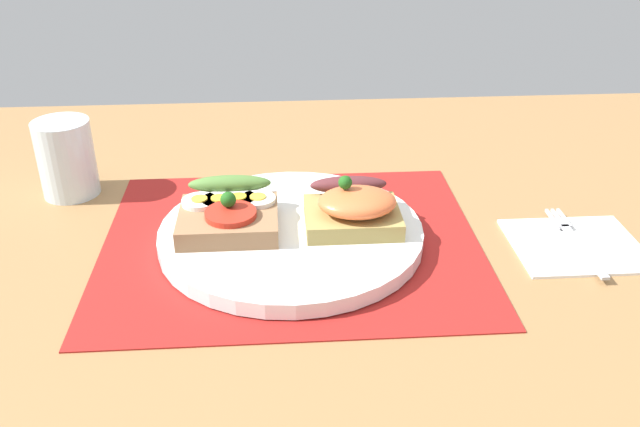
% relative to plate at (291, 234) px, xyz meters
% --- Properties ---
extents(ground_plane, '(1.20, 0.90, 0.03)m').
position_rel_plate_xyz_m(ground_plane, '(0.00, 0.00, -0.03)').
color(ground_plane, olive).
extents(placemat, '(0.39, 0.33, 0.00)m').
position_rel_plate_xyz_m(placemat, '(0.00, 0.00, -0.01)').
color(placemat, maroon).
rests_on(placemat, ground_plane).
extents(plate, '(0.27, 0.27, 0.02)m').
position_rel_plate_xyz_m(plate, '(0.00, 0.00, 0.00)').
color(plate, white).
rests_on(plate, placemat).
extents(sandwich_egg_tomato, '(0.10, 0.10, 0.04)m').
position_rel_plate_xyz_m(sandwich_egg_tomato, '(-0.06, 0.01, 0.02)').
color(sandwich_egg_tomato, '#956C49').
rests_on(sandwich_egg_tomato, plate).
extents(sandwich_salmon, '(0.10, 0.09, 0.06)m').
position_rel_plate_xyz_m(sandwich_salmon, '(0.06, 0.00, 0.03)').
color(sandwich_salmon, '#A38E4C').
rests_on(sandwich_salmon, plate).
extents(napkin, '(0.13, 0.11, 0.01)m').
position_rel_plate_xyz_m(napkin, '(0.29, -0.03, -0.01)').
color(napkin, white).
rests_on(napkin, ground_plane).
extents(fork, '(0.02, 0.14, 0.00)m').
position_rel_plate_xyz_m(fork, '(0.29, -0.02, -0.00)').
color(fork, '#B7B7BC').
rests_on(fork, napkin).
extents(drinking_glass, '(0.06, 0.06, 0.09)m').
position_rel_plate_xyz_m(drinking_glass, '(-0.26, 0.13, 0.03)').
color(drinking_glass, silver).
rests_on(drinking_glass, ground_plane).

